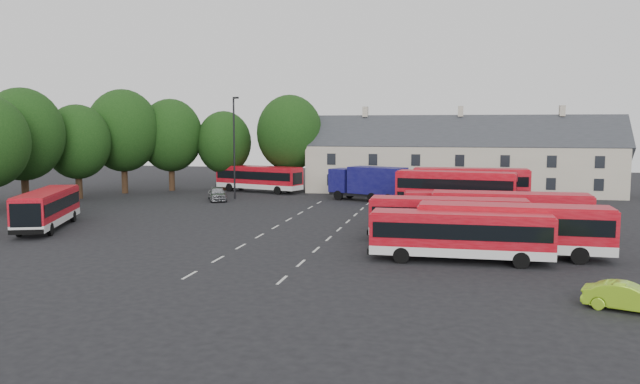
{
  "coord_description": "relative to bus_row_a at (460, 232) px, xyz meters",
  "views": [
    {
      "loc": [
        13.35,
        -43.72,
        7.72
      ],
      "look_at": [
        2.32,
        7.59,
        2.2
      ],
      "focal_mm": 35.0,
      "sensor_mm": 36.0,
      "label": 1
    }
  ],
  "objects": [
    {
      "name": "terrace_houses",
      "position": [
        0.19,
        37.78,
        2.14
      ],
      "size": [
        35.7,
        7.13,
        10.06
      ],
      "color": "beige",
      "rests_on": "ground"
    },
    {
      "name": "bus_row_e",
      "position": [
        0.73,
        12.51,
        -0.07
      ],
      "size": [
        9.92,
        3.29,
        2.75
      ],
      "rotation": [
        0.0,
        0.0,
        0.11
      ],
      "color": "silver",
      "rests_on": "ground"
    },
    {
      "name": "lane_markings",
      "position": [
        -11.31,
        9.78,
        -1.72
      ],
      "size": [
        5.15,
        33.8,
        0.01
      ],
      "color": "beige",
      "rests_on": "ground"
    },
    {
      "name": "bus_dd_south",
      "position": [
        -0.26,
        17.02,
        0.56
      ],
      "size": [
        9.99,
        3.65,
        4.01
      ],
      "rotation": [
        0.0,
        0.0,
        -0.15
      ],
      "color": "silver",
      "rests_on": "ground"
    },
    {
      "name": "box_truck",
      "position": [
        -9.07,
        28.19,
        0.28
      ],
      "size": [
        8.52,
        5.44,
        3.57
      ],
      "rotation": [
        0.0,
        0.0,
        -0.39
      ],
      "color": "black",
      "rests_on": "ground"
    },
    {
      "name": "bus_row_a",
      "position": [
        0.0,
        0.0,
        0.0
      ],
      "size": [
        10.17,
        2.43,
        2.87
      ],
      "rotation": [
        0.0,
        0.0,
        0.01
      ],
      "color": "silver",
      "rests_on": "ground"
    },
    {
      "name": "bus_north",
      "position": [
        -22.92,
        34.16,
        0.12
      ],
      "size": [
        11.08,
        5.75,
        3.07
      ],
      "rotation": [
        0.0,
        0.0,
        -0.32
      ],
      "color": "silver",
      "rests_on": "ground"
    },
    {
      "name": "silver_car",
      "position": [
        -24.55,
        25.05,
        -0.98
      ],
      "size": [
        3.48,
        4.68,
        1.48
      ],
      "primitive_type": "imported",
      "rotation": [
        0.0,
        0.0,
        0.45
      ],
      "color": "#97999E",
      "rests_on": "ground"
    },
    {
      "name": "ground",
      "position": [
        -13.81,
        7.78,
        -1.73
      ],
      "size": [
        140.0,
        140.0,
        0.0
      ],
      "primitive_type": "plane",
      "color": "black",
      "rests_on": "ground"
    },
    {
      "name": "bus_row_d",
      "position": [
        3.5,
        9.61,
        0.12
      ],
      "size": [
        10.89,
        2.55,
        3.08
      ],
      "rotation": [
        0.0,
        0.0,
        -0.0
      ],
      "color": "silver",
      "rests_on": "ground"
    },
    {
      "name": "treeline",
      "position": [
        -34.55,
        27.15,
        4.96
      ],
      "size": [
        29.92,
        32.59,
        12.01
      ],
      "color": "black",
      "rests_on": "ground"
    },
    {
      "name": "bus_dd_north",
      "position": [
        1.0,
        20.05,
        0.6
      ],
      "size": [
        9.99,
        2.5,
        4.08
      ],
      "rotation": [
        0.0,
        0.0,
        0.02
      ],
      "color": "silver",
      "rests_on": "ground"
    },
    {
      "name": "bus_row_b",
      "position": [
        3.07,
        1.99,
        0.16
      ],
      "size": [
        11.15,
        2.83,
        3.14
      ],
      "rotation": [
        0.0,
        0.0,
        -0.02
      ],
      "color": "silver",
      "rests_on": "ground"
    },
    {
      "name": "lime_car",
      "position": [
        6.83,
        -8.22,
        -1.14
      ],
      "size": [
        3.76,
        2.32,
        1.17
      ],
      "primitive_type": "imported",
      "rotation": [
        0.0,
        0.0,
        1.24
      ],
      "color": "#94D020",
      "rests_on": "ground"
    },
    {
      "name": "bus_row_c",
      "position": [
        -0.74,
        6.37,
        0.05
      ],
      "size": [
        10.49,
        2.64,
        2.95
      ],
      "rotation": [
        0.0,
        0.0,
        0.02
      ],
      "color": "silver",
      "rests_on": "ground"
    },
    {
      "name": "lamppost",
      "position": [
        -23.36,
        27.15,
        4.06
      ],
      "size": [
        0.74,
        0.49,
        10.84
      ],
      "rotation": [
        0.0,
        0.0,
        -0.39
      ],
      "color": "black",
      "rests_on": "ground"
    },
    {
      "name": "bus_west",
      "position": [
        -30.45,
        5.41,
        0.01
      ],
      "size": [
        5.73,
        10.4,
        2.89
      ],
      "rotation": [
        0.0,
        0.0,
        1.93
      ],
      "color": "silver",
      "rests_on": "ground"
    }
  ]
}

